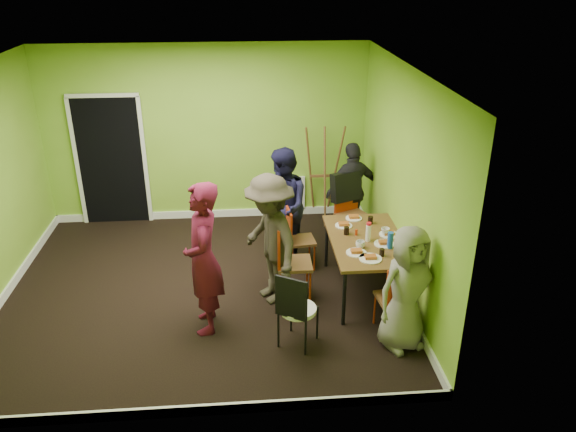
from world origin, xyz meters
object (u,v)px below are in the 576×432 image
person_front_end (407,289)px  person_standing (203,259)px  chair_back_end (347,194)px  blue_bottle (390,240)px  chair_left_far (296,235)px  person_back_end (352,190)px  person_left_near (270,239)px  chair_bentwood (296,307)px  chair_front_end (397,296)px  chair_left_near (288,257)px  person_left_far (283,206)px  orange_bottle (356,232)px  easel (324,174)px  thermos (368,233)px  dining_table (367,243)px

person_front_end → person_standing: bearing=146.1°
chair_back_end → blue_bottle: 1.68m
chair_left_far → person_back_end: 1.33m
person_standing → person_left_near: (0.76, 0.54, -0.07)m
chair_bentwood → blue_bottle: 1.49m
chair_bentwood → chair_front_end: bearing=36.8°
chair_left_near → chair_bentwood: (0.01, -1.00, -0.06)m
chair_front_end → person_left_far: bearing=114.7°
orange_bottle → chair_bentwood: bearing=-126.6°
chair_left_far → chair_front_end: (0.97, -1.62, 0.02)m
chair_front_end → person_back_end: bearing=84.5°
blue_bottle → orange_bottle: 0.51m
chair_bentwood → easel: easel is taller
blue_bottle → person_left_far: person_left_far is taller
person_left_far → person_left_near: (-0.24, -1.01, 0.01)m
chair_left_far → person_front_end: 2.09m
orange_bottle → blue_bottle: bearing=-48.5°
thermos → easel: bearing=95.6°
dining_table → chair_front_end: size_ratio=1.66×
blue_bottle → person_front_end: 0.88m
chair_bentwood → person_standing: bearing=-174.6°
thermos → person_back_end: (0.12, 1.66, -0.12)m
dining_table → easel: (-0.22, 2.25, 0.09)m
chair_left_far → chair_back_end: bearing=124.9°
thermos → person_standing: bearing=-164.4°
chair_front_end → easel: (-0.38, 3.16, 0.28)m
chair_bentwood → orange_bottle: (0.87, 1.17, 0.28)m
person_left_near → orange_bottle: bearing=75.6°
chair_left_far → thermos: size_ratio=4.01×
chair_left_far → person_back_end: bearing=128.7°
orange_bottle → person_back_end: person_back_end is taller
easel → thermos: easel is taller
blue_bottle → chair_left_near: bearing=170.6°
chair_left_far → person_left_far: person_left_far is taller
chair_left_near → person_front_end: 1.60m
thermos → person_standing: person_standing is taller
dining_table → blue_bottle: bearing=-48.1°
chair_left_near → chair_front_end: 1.44m
chair_front_end → person_back_end: (-0.04, 2.54, 0.23)m
orange_bottle → person_left_near: bearing=-170.8°
chair_left_near → orange_bottle: chair_left_near is taller
person_left_near → chair_left_far: bearing=128.8°
dining_table → blue_bottle: size_ratio=7.22×
chair_back_end → chair_front_end: size_ratio=1.20×
dining_table → person_left_near: bearing=-177.6°
chair_bentwood → person_left_near: person_left_near is taller
dining_table → chair_left_near: chair_left_near is taller
dining_table → person_front_end: size_ratio=1.04×
person_left_near → person_back_end: person_left_near is taller
chair_left_far → chair_bentwood: chair_bentwood is taller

